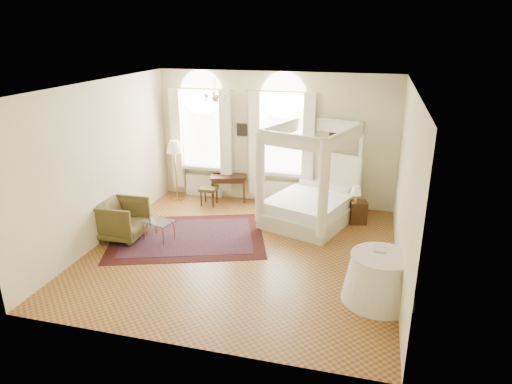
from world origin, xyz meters
TOP-DOWN VIEW (x-y plane):
  - ground at (0.00, 0.00)m, footprint 6.00×6.00m
  - room_walls at (0.00, 0.00)m, footprint 6.00×6.00m
  - window_left at (-1.90, 2.87)m, footprint 1.62×0.27m
  - window_right at (0.20, 2.87)m, footprint 1.62×0.27m
  - chandelier at (-0.90, 1.20)m, footprint 0.51×0.45m
  - wall_pictures at (0.09, 2.97)m, footprint 2.54×0.03m
  - canopy_bed at (1.09, 1.87)m, footprint 2.27×2.50m
  - nightstand at (2.19, 2.10)m, footprint 0.44×0.41m
  - nightstand_lamp at (2.10, 2.05)m, footprint 0.26×0.26m
  - writing_desk at (-1.15, 2.70)m, footprint 1.03×0.73m
  - laptop at (-0.95, 2.67)m, footprint 0.34×0.24m
  - stool at (-1.54, 2.30)m, footprint 0.42×0.42m
  - armchair at (-2.66, -0.00)m, footprint 0.95×0.93m
  - coffee_table at (-1.88, 0.14)m, footprint 0.71×0.58m
  - floor_lamp at (-2.48, 2.42)m, footprint 0.41×0.41m
  - oriental_rug at (-1.33, 0.37)m, footprint 3.84×3.28m
  - side_table at (2.67, -1.07)m, footprint 1.21×1.21m
  - book at (2.54, -0.88)m, footprint 0.19×0.26m

SIDE VIEW (x-z plane):
  - ground at x=0.00m, z-range 0.00..0.00m
  - oriental_rug at x=-1.33m, z-range 0.00..0.01m
  - nightstand at x=2.19m, z-range 0.00..0.53m
  - coffee_table at x=-1.88m, z-range 0.17..0.59m
  - stool at x=-1.54m, z-range 0.16..0.64m
  - side_table at x=2.67m, z-range -0.01..0.82m
  - armchair at x=-2.66m, z-range 0.00..0.85m
  - canopy_bed at x=1.09m, z-range -0.62..1.65m
  - writing_desk at x=-1.15m, z-range 0.25..0.94m
  - laptop at x=-0.95m, z-range 0.70..0.72m
  - nightstand_lamp at x=2.10m, z-range 0.59..0.97m
  - book at x=2.54m, z-range 0.83..0.85m
  - floor_lamp at x=-2.48m, z-range 0.56..2.16m
  - window_left at x=-1.90m, z-range -0.16..3.13m
  - window_right at x=0.20m, z-range -0.16..3.13m
  - wall_pictures at x=0.09m, z-range 1.70..2.09m
  - room_walls at x=0.00m, z-range -1.02..4.98m
  - chandelier at x=-0.90m, z-range 2.66..3.16m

